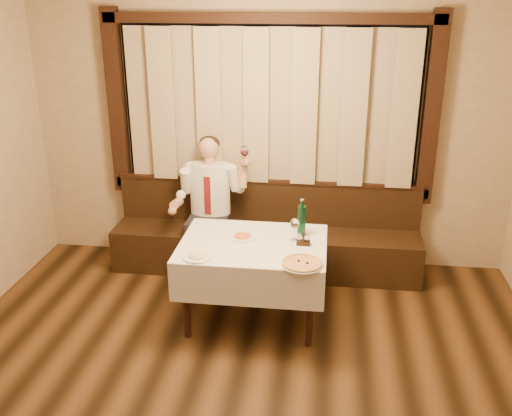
# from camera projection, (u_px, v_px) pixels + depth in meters

# --- Properties ---
(room) EXTENTS (5.01, 6.01, 2.81)m
(room) POSITION_uv_depth(u_px,v_px,m) (239.00, 189.00, 4.00)
(room) COLOR black
(room) RESTS_ON ground
(banquette) EXTENTS (3.20, 0.61, 0.94)m
(banquette) POSITION_uv_depth(u_px,v_px,m) (266.00, 241.00, 6.05)
(banquette) COLOR black
(banquette) RESTS_ON ground
(dining_table) EXTENTS (1.27, 0.97, 0.76)m
(dining_table) POSITION_uv_depth(u_px,v_px,m) (253.00, 253.00, 4.98)
(dining_table) COLOR black
(dining_table) RESTS_ON ground
(pizza) EXTENTS (0.34, 0.34, 0.04)m
(pizza) POSITION_uv_depth(u_px,v_px,m) (302.00, 263.00, 4.54)
(pizza) COLOR white
(pizza) RESTS_ON dining_table
(pasta_red) EXTENTS (0.23, 0.23, 0.08)m
(pasta_red) POSITION_uv_depth(u_px,v_px,m) (243.00, 235.00, 5.02)
(pasta_red) COLOR white
(pasta_red) RESTS_ON dining_table
(pasta_cream) EXTENTS (0.25, 0.25, 0.08)m
(pasta_cream) POSITION_uv_depth(u_px,v_px,m) (198.00, 254.00, 4.65)
(pasta_cream) COLOR white
(pasta_cream) RESTS_ON dining_table
(green_bottle) EXTENTS (0.07, 0.07, 0.34)m
(green_bottle) POSITION_uv_depth(u_px,v_px,m) (302.00, 220.00, 5.04)
(green_bottle) COLOR #104B2D
(green_bottle) RESTS_ON dining_table
(table_wine_glass) EXTENTS (0.08, 0.08, 0.21)m
(table_wine_glass) POSITION_uv_depth(u_px,v_px,m) (295.00, 224.00, 4.93)
(table_wine_glass) COLOR white
(table_wine_glass) RESTS_ON dining_table
(cruet_caddy) EXTENTS (0.12, 0.06, 0.13)m
(cruet_caddy) POSITION_uv_depth(u_px,v_px,m) (303.00, 240.00, 4.88)
(cruet_caddy) COLOR black
(cruet_caddy) RESTS_ON dining_table
(seated_man) EXTENTS (0.79, 0.59, 1.43)m
(seated_man) POSITION_uv_depth(u_px,v_px,m) (209.00, 195.00, 5.85)
(seated_man) COLOR black
(seated_man) RESTS_ON ground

